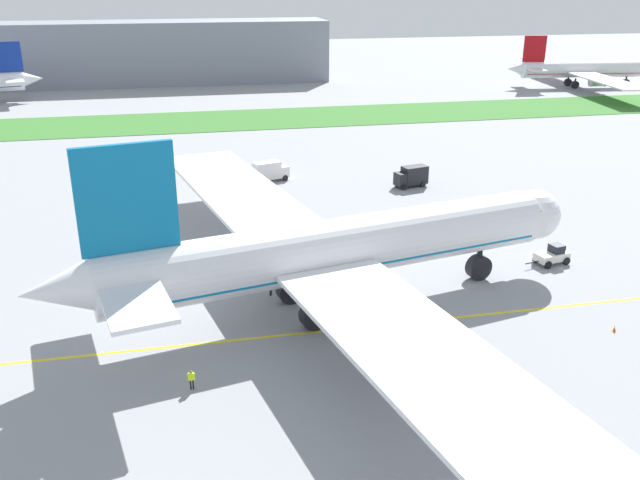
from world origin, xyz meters
The scene contains 12 objects.
ground_plane centered at (0.00, 0.00, 0.00)m, with size 600.00×600.00×0.00m, color gray.
apron_taxi_line centered at (0.00, 1.08, 0.00)m, with size 280.00×0.36×0.01m, color yellow.
grass_median_strip centered at (0.00, 101.46, 0.05)m, with size 320.00×24.00×0.10m, color #38722D.
airliner_foreground centered at (-4.81, 5.33, 6.26)m, with size 54.49×87.13×18.43m.
pushback_tug centered at (22.80, 11.25, 1.02)m, with size 5.72×3.00×2.25m.
ground_crew_wingwalker_port centered at (-18.50, -6.03, 1.06)m, with size 0.61×0.27×1.74m.
ground_crew_marshaller_front centered at (-9.94, 9.57, 1.00)m, with size 0.47×0.48×1.64m.
traffic_cone_near_nose centered at (20.27, -4.50, 0.28)m, with size 0.36×0.36×0.58m.
service_truck_baggage_loader centered at (16.98, 43.51, 1.71)m, with size 5.52×3.38×3.23m.
service_truck_fuel_bowser centered at (-4.11, 51.17, 1.68)m, with size 6.04×3.68×3.17m.
parked_airliner_far_centre centered at (98.24, 129.32, 4.99)m, with size 43.99×69.96×14.72m.
terminal_building centered at (-37.45, 164.26, 9.00)m, with size 132.33×20.00×18.00m, color gray.
Camera 1 is at (-18.09, -53.58, 30.95)m, focal length 38.28 mm.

